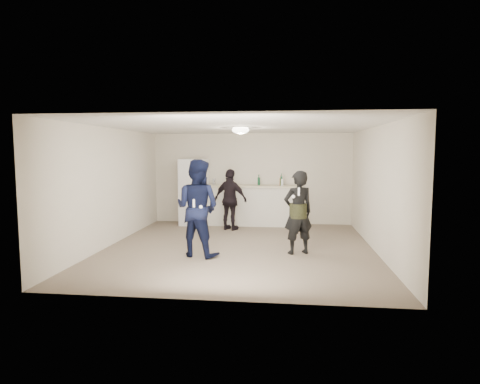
# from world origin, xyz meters

# --- Properties ---
(floor) EXTENTS (6.00, 6.00, 0.00)m
(floor) POSITION_xyz_m (0.00, 0.00, 0.00)
(floor) COLOR #6B5B4C
(floor) RESTS_ON ground
(ceiling) EXTENTS (6.00, 6.00, 0.00)m
(ceiling) POSITION_xyz_m (0.00, 0.00, 2.50)
(ceiling) COLOR silver
(ceiling) RESTS_ON wall_back
(wall_back) EXTENTS (6.00, 0.00, 6.00)m
(wall_back) POSITION_xyz_m (0.00, 3.00, 1.25)
(wall_back) COLOR beige
(wall_back) RESTS_ON floor
(wall_front) EXTENTS (6.00, 0.00, 6.00)m
(wall_front) POSITION_xyz_m (0.00, -3.00, 1.25)
(wall_front) COLOR beige
(wall_front) RESTS_ON floor
(wall_left) EXTENTS (0.00, 6.00, 6.00)m
(wall_left) POSITION_xyz_m (-2.75, 0.00, 1.25)
(wall_left) COLOR beige
(wall_left) RESTS_ON floor
(wall_right) EXTENTS (0.00, 6.00, 6.00)m
(wall_right) POSITION_xyz_m (2.75, 0.00, 1.25)
(wall_right) COLOR beige
(wall_right) RESTS_ON floor
(counter) EXTENTS (2.60, 0.56, 1.05)m
(counter) POSITION_xyz_m (-0.02, 2.67, 0.53)
(counter) COLOR beige
(counter) RESTS_ON floor
(counter_top) EXTENTS (2.68, 0.64, 0.04)m
(counter_top) POSITION_xyz_m (-0.02, 2.67, 1.07)
(counter_top) COLOR beige
(counter_top) RESTS_ON counter
(fridge) EXTENTS (0.70, 0.70, 1.80)m
(fridge) POSITION_xyz_m (-1.55, 2.60, 0.90)
(fridge) COLOR white
(fridge) RESTS_ON floor
(fridge_handle) EXTENTS (0.02, 0.02, 0.60)m
(fridge_handle) POSITION_xyz_m (-1.27, 2.23, 1.30)
(fridge_handle) COLOR silver
(fridge_handle) RESTS_ON fridge
(ceiling_dome) EXTENTS (0.36, 0.36, 0.16)m
(ceiling_dome) POSITION_xyz_m (0.00, 0.30, 2.45)
(ceiling_dome) COLOR white
(ceiling_dome) RESTS_ON ceiling
(shaker) EXTENTS (0.08, 0.08, 0.17)m
(shaker) POSITION_xyz_m (-1.02, 2.81, 1.18)
(shaker) COLOR #B0B0B4
(shaker) RESTS_ON counter_top
(man) EXTENTS (1.07, 0.94, 1.85)m
(man) POSITION_xyz_m (-0.71, -0.70, 0.93)
(man) COLOR #0E153A
(man) RESTS_ON floor
(woman) EXTENTS (0.70, 0.60, 1.63)m
(woman) POSITION_xyz_m (1.20, -0.34, 0.82)
(woman) COLOR black
(woman) RESTS_ON floor
(camo_shorts) EXTENTS (0.34, 0.34, 0.28)m
(camo_shorts) POSITION_xyz_m (1.20, -0.34, 0.85)
(camo_shorts) COLOR #313719
(camo_shorts) RESTS_ON woman
(spectator) EXTENTS (0.99, 0.70, 1.56)m
(spectator) POSITION_xyz_m (-0.44, 1.91, 0.78)
(spectator) COLOR black
(spectator) RESTS_ON floor
(remote_man) EXTENTS (0.04, 0.04, 0.15)m
(remote_man) POSITION_xyz_m (-0.71, -0.98, 1.05)
(remote_man) COLOR white
(remote_man) RESTS_ON man
(nunchuk_man) EXTENTS (0.07, 0.07, 0.07)m
(nunchuk_man) POSITION_xyz_m (-0.59, -0.95, 0.98)
(nunchuk_man) COLOR white
(nunchuk_man) RESTS_ON man
(remote_woman) EXTENTS (0.04, 0.04, 0.15)m
(remote_woman) POSITION_xyz_m (1.20, -0.59, 1.25)
(remote_woman) COLOR white
(remote_woman) RESTS_ON woman
(nunchuk_woman) EXTENTS (0.07, 0.07, 0.07)m
(nunchuk_woman) POSITION_xyz_m (1.10, -0.56, 1.15)
(nunchuk_woman) COLOR white
(nunchuk_woman) RESTS_ON woman
(bottle_cluster) EXTENTS (0.70, 0.17, 0.25)m
(bottle_cluster) POSITION_xyz_m (0.67, 2.68, 1.20)
(bottle_cluster) COLOR #944615
(bottle_cluster) RESTS_ON counter_top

